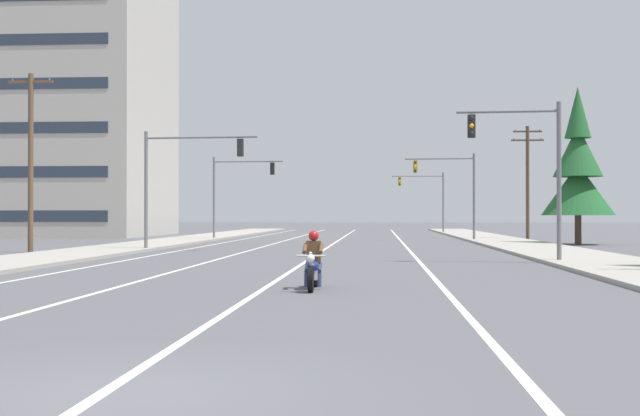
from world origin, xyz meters
TOP-DOWN VIEW (x-y plane):
  - ground_plane at (0.00, 0.00)m, footprint 400.00×400.00m
  - lane_stripe_center at (-0.19, 45.00)m, footprint 0.16×100.00m
  - lane_stripe_left at (-3.99, 45.00)m, footprint 0.16×100.00m
  - lane_stripe_right at (4.30, 45.00)m, footprint 0.16×100.00m
  - lane_stripe_far_left at (-7.58, 45.00)m, footprint 0.16×100.00m
  - sidewalk_kerb_right at (11.13, 40.00)m, footprint 4.40×110.00m
  - sidewalk_kerb_left at (-11.13, 40.00)m, footprint 4.40×110.00m
  - motorcycle_with_rider at (1.06, 12.02)m, footprint 0.70×2.19m
  - traffic_signal_near_right at (8.50, 23.82)m, footprint 3.98×0.41m
  - traffic_signal_near_left at (-7.61, 33.67)m, footprint 5.99×0.56m
  - traffic_signal_mid_right at (8.04, 50.59)m, footprint 4.94×0.44m
  - traffic_signal_mid_left at (-8.09, 52.84)m, footprint 5.33×0.49m
  - traffic_signal_far_right at (7.83, 76.95)m, footprint 5.34×0.57m
  - utility_pole_left_near at (-14.40, 31.14)m, footprint 2.23×0.26m
  - utility_pole_right_far at (13.80, 54.04)m, footprint 2.39×0.26m
  - conifer_tree_right_verge_far at (15.13, 44.08)m, footprint 4.49×4.49m
  - apartment_building_far_left_block at (-26.53, 64.11)m, footprint 19.03×17.36m

SIDE VIEW (x-z plane):
  - ground_plane at x=0.00m, z-range 0.00..0.00m
  - lane_stripe_center at x=-0.19m, z-range 0.00..0.01m
  - lane_stripe_left at x=-3.99m, z-range 0.00..0.01m
  - lane_stripe_right at x=4.30m, z-range 0.00..0.01m
  - lane_stripe_far_left at x=-7.58m, z-range 0.00..0.01m
  - sidewalk_kerb_right at x=11.13m, z-range 0.00..0.14m
  - sidewalk_kerb_left at x=-11.13m, z-range 0.00..0.14m
  - motorcycle_with_rider at x=1.06m, z-range -0.14..1.32m
  - traffic_signal_near_right at x=8.50m, z-range 0.94..7.14m
  - traffic_signal_mid_right at x=8.04m, z-range 1.00..7.20m
  - traffic_signal_mid_left at x=-8.09m, z-range 1.03..7.23m
  - traffic_signal_far_right at x=7.83m, z-range 1.03..7.23m
  - traffic_signal_near_left at x=-7.61m, z-range 1.06..7.26m
  - conifer_tree_right_verge_far at x=15.13m, z-range -0.41..9.46m
  - utility_pole_right_far at x=13.80m, z-range 0.37..8.85m
  - utility_pole_left_near at x=-14.40m, z-range 0.21..9.04m
  - apartment_building_far_left_block at x=-26.53m, z-range 0.01..25.07m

